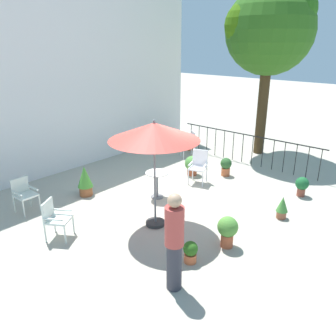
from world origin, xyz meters
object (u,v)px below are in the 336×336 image
at_px(potted_plant_6, 192,165).
at_px(patio_chair_1, 24,192).
at_px(potted_plant_7, 191,141).
at_px(standing_person, 174,241).
at_px(cafe_table_0, 157,180).
at_px(potted_plant_4, 226,166).
at_px(patio_chair_0, 199,164).
at_px(potted_plant_0, 282,207).
at_px(patio_umbrella_0, 154,133).
at_px(patio_chair_3, 190,143).
at_px(potted_plant_1, 228,229).
at_px(shade_tree, 269,30).
at_px(potted_plant_2, 85,180).
at_px(potted_plant_3, 191,251).
at_px(potted_plant_5, 302,185).
at_px(patio_chair_2, 55,217).

bearing_deg(potted_plant_6, patio_chair_1, 161.16).
distance_m(potted_plant_6, potted_plant_7, 2.62).
distance_m(potted_plant_7, standing_person, 7.97).
xyz_separation_m(patio_chair_1, potted_plant_6, (4.67, -1.59, -0.16)).
height_order(cafe_table_0, potted_plant_4, cafe_table_0).
xyz_separation_m(patio_chair_0, potted_plant_0, (-0.50, -2.83, -0.27)).
xyz_separation_m(patio_umbrella_0, patio_chair_3, (4.40, 2.44, -1.65)).
bearing_deg(patio_chair_1, cafe_table_0, -35.01).
distance_m(potted_plant_0, potted_plant_1, 1.92).
bearing_deg(potted_plant_1, shade_tree, 22.26).
distance_m(shade_tree, potted_plant_2, 7.90).
relative_size(potted_plant_0, standing_person, 0.31).
xyz_separation_m(patio_umbrella_0, patio_chair_1, (-1.62, 2.88, -1.68)).
relative_size(potted_plant_0, potted_plant_3, 1.25).
height_order(shade_tree, potted_plant_0, shade_tree).
height_order(patio_umbrella_0, potted_plant_3, patio_umbrella_0).
xyz_separation_m(patio_umbrella_0, potted_plant_3, (-0.60, -1.48, -1.94)).
bearing_deg(potted_plant_2, potted_plant_0, -63.33).
distance_m(patio_chair_1, potted_plant_6, 4.94).
relative_size(patio_chair_1, standing_person, 0.48).
bearing_deg(potted_plant_4, potted_plant_2, 151.32).
distance_m(patio_umbrella_0, potted_plant_0, 3.55).
height_order(cafe_table_0, potted_plant_5, cafe_table_0).
relative_size(patio_chair_2, potted_plant_7, 1.34).
bearing_deg(potted_plant_1, patio_umbrella_0, 100.48).
relative_size(patio_chair_0, standing_person, 0.56).
xyz_separation_m(potted_plant_0, potted_plant_7, (2.87, 4.97, 0.07)).
distance_m(cafe_table_0, patio_chair_3, 3.61).
bearing_deg(potted_plant_3, potted_plant_6, 37.24).
relative_size(patio_chair_0, patio_chair_1, 1.16).
relative_size(patio_chair_3, standing_person, 0.54).
bearing_deg(potted_plant_6, standing_person, -145.67).
distance_m(patio_chair_0, potted_plant_6, 0.65).
relative_size(patio_chair_3, potted_plant_3, 2.15).
distance_m(patio_umbrella_0, potted_plant_1, 2.49).
distance_m(potted_plant_3, potted_plant_4, 4.71).
xyz_separation_m(potted_plant_3, potted_plant_7, (5.68, 4.42, 0.13)).
bearing_deg(cafe_table_0, potted_plant_0, -69.85).
height_order(patio_umbrella_0, potted_plant_7, patio_umbrella_0).
bearing_deg(patio_chair_0, potted_plant_5, -68.64).
relative_size(cafe_table_0, standing_person, 0.41).
distance_m(patio_umbrella_0, potted_plant_7, 6.14).
distance_m(patio_umbrella_0, potted_plant_4, 4.16).
height_order(shade_tree, cafe_table_0, shade_tree).
bearing_deg(potted_plant_4, patio_chair_1, 155.50).
xyz_separation_m(cafe_table_0, potted_plant_2, (-1.19, 1.55, -0.05)).
relative_size(cafe_table_0, potted_plant_4, 1.25).
height_order(potted_plant_3, potted_plant_5, potted_plant_5).
xyz_separation_m(shade_tree, potted_plant_4, (-2.91, -0.40, -3.98)).
xyz_separation_m(shade_tree, cafe_table_0, (-5.50, 0.12, -3.81)).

